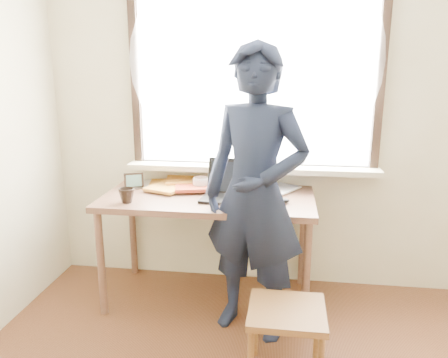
# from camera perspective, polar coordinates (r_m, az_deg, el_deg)

# --- Properties ---
(room_shell) EXTENTS (3.52, 4.02, 2.61)m
(room_shell) POSITION_cam_1_polar(r_m,az_deg,el_deg) (1.45, 5.91, 13.48)
(room_shell) COLOR beige
(room_shell) RESTS_ON ground
(desk) EXTENTS (1.47, 0.73, 0.78)m
(desk) POSITION_cam_1_polar(r_m,az_deg,el_deg) (3.07, -2.08, -3.66)
(desk) COLOR brown
(desk) RESTS_ON ground
(laptop) EXTENTS (0.40, 0.34, 0.26)m
(laptop) POSITION_cam_1_polar(r_m,az_deg,el_deg) (2.98, 1.00, -1.38)
(laptop) COLOR black
(laptop) RESTS_ON desk
(mug_white) EXTENTS (0.16, 0.16, 0.09)m
(mug_white) POSITION_cam_1_polar(r_m,az_deg,el_deg) (3.18, -3.07, -0.63)
(mug_white) COLOR white
(mug_white) RESTS_ON desk
(mug_dark) EXTENTS (0.14, 0.14, 0.10)m
(mug_dark) POSITION_cam_1_polar(r_m,az_deg,el_deg) (2.95, -12.60, -2.12)
(mug_dark) COLOR black
(mug_dark) RESTS_ON desk
(mouse) EXTENTS (0.10, 0.07, 0.04)m
(mouse) POSITION_cam_1_polar(r_m,az_deg,el_deg) (2.90, 7.59, -2.80)
(mouse) COLOR black
(mouse) RESTS_ON desk
(desk_clutter) EXTENTS (0.82, 0.49, 0.05)m
(desk_clutter) POSITION_cam_1_polar(r_m,az_deg,el_deg) (3.29, -5.95, -0.58)
(desk_clutter) COLOR white
(desk_clutter) RESTS_ON desk
(book_a) EXTENTS (0.29, 0.33, 0.03)m
(book_a) POSITION_cam_1_polar(r_m,az_deg,el_deg) (3.33, -7.13, -0.65)
(book_a) COLOR white
(book_a) RESTS_ON desk
(book_b) EXTENTS (0.30, 0.32, 0.02)m
(book_b) POSITION_cam_1_polar(r_m,az_deg,el_deg) (3.25, 6.07, -1.03)
(book_b) COLOR white
(book_b) RESTS_ON desk
(picture_frame) EXTENTS (0.14, 0.07, 0.11)m
(picture_frame) POSITION_cam_1_polar(r_m,az_deg,el_deg) (3.27, -11.69, -0.34)
(picture_frame) COLOR black
(picture_frame) RESTS_ON desk
(work_chair) EXTENTS (0.41, 0.39, 0.42)m
(work_chair) POSITION_cam_1_polar(r_m,az_deg,el_deg) (2.47, 8.18, -17.71)
(work_chair) COLOR brown
(work_chair) RESTS_ON ground
(person) EXTENTS (0.76, 0.62, 1.81)m
(person) POSITION_cam_1_polar(r_m,az_deg,el_deg) (2.66, 4.09, -2.05)
(person) COLOR black
(person) RESTS_ON ground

